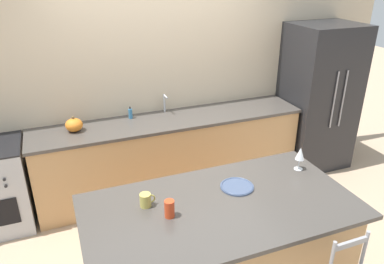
{
  "coord_description": "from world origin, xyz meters",
  "views": [
    {
      "loc": [
        -1.2,
        -3.39,
        2.55
      ],
      "look_at": [
        -0.07,
        -0.5,
        1.13
      ],
      "focal_mm": 35.0,
      "sensor_mm": 36.0,
      "label": 1
    }
  ],
  "objects_px": {
    "wine_glass": "(300,154)",
    "coffee_mug": "(146,200)",
    "pumpkin_decoration": "(74,125)",
    "tumbler_cup": "(169,209)",
    "dinner_plate": "(237,186)",
    "soap_bottle": "(130,114)",
    "refrigerator": "(318,98)"
  },
  "relations": [
    {
      "from": "wine_glass",
      "to": "coffee_mug",
      "type": "xyz_separation_m",
      "value": [
        -1.35,
        -0.04,
        -0.1
      ]
    },
    {
      "from": "pumpkin_decoration",
      "to": "tumbler_cup",
      "type": "bearing_deg",
      "value": -74.81
    },
    {
      "from": "wine_glass",
      "to": "tumbler_cup",
      "type": "xyz_separation_m",
      "value": [
        -1.23,
        -0.22,
        -0.08
      ]
    },
    {
      "from": "dinner_plate",
      "to": "wine_glass",
      "type": "bearing_deg",
      "value": 5.72
    },
    {
      "from": "tumbler_cup",
      "to": "soap_bottle",
      "type": "xyz_separation_m",
      "value": [
        0.15,
        1.88,
        -0.01
      ]
    },
    {
      "from": "dinner_plate",
      "to": "wine_glass",
      "type": "relative_size",
      "value": 1.29
    },
    {
      "from": "tumbler_cup",
      "to": "pumpkin_decoration",
      "type": "relative_size",
      "value": 0.72
    },
    {
      "from": "wine_glass",
      "to": "soap_bottle",
      "type": "relative_size",
      "value": 1.49
    },
    {
      "from": "refrigerator",
      "to": "dinner_plate",
      "type": "distance_m",
      "value": 2.47
    },
    {
      "from": "pumpkin_decoration",
      "to": "refrigerator",
      "type": "bearing_deg",
      "value": -1.72
    },
    {
      "from": "soap_bottle",
      "to": "tumbler_cup",
      "type": "bearing_deg",
      "value": -94.63
    },
    {
      "from": "tumbler_cup",
      "to": "soap_bottle",
      "type": "height_order",
      "value": "soap_bottle"
    },
    {
      "from": "dinner_plate",
      "to": "soap_bottle",
      "type": "xyz_separation_m",
      "value": [
        -0.46,
        1.72,
        0.04
      ]
    },
    {
      "from": "coffee_mug",
      "to": "dinner_plate",
      "type": "bearing_deg",
      "value": -1.7
    },
    {
      "from": "refrigerator",
      "to": "wine_glass",
      "type": "xyz_separation_m",
      "value": [
        -1.34,
        -1.44,
        0.14
      ]
    },
    {
      "from": "wine_glass",
      "to": "pumpkin_decoration",
      "type": "bearing_deg",
      "value": 138.14
    },
    {
      "from": "coffee_mug",
      "to": "pumpkin_decoration",
      "type": "distance_m",
      "value": 1.61
    },
    {
      "from": "soap_bottle",
      "to": "pumpkin_decoration",
      "type": "bearing_deg",
      "value": -168.01
    },
    {
      "from": "pumpkin_decoration",
      "to": "coffee_mug",
      "type": "bearing_deg",
      "value": -77.29
    },
    {
      "from": "dinner_plate",
      "to": "pumpkin_decoration",
      "type": "relative_size",
      "value": 1.48
    },
    {
      "from": "refrigerator",
      "to": "dinner_plate",
      "type": "relative_size",
      "value": 7.06
    },
    {
      "from": "dinner_plate",
      "to": "wine_glass",
      "type": "xyz_separation_m",
      "value": [
        0.62,
        0.06,
        0.14
      ]
    },
    {
      "from": "dinner_plate",
      "to": "wine_glass",
      "type": "distance_m",
      "value": 0.64
    },
    {
      "from": "coffee_mug",
      "to": "wine_glass",
      "type": "bearing_deg",
      "value": 1.72
    },
    {
      "from": "dinner_plate",
      "to": "tumbler_cup",
      "type": "bearing_deg",
      "value": -165.4
    },
    {
      "from": "wine_glass",
      "to": "dinner_plate",
      "type": "bearing_deg",
      "value": -174.28
    },
    {
      "from": "refrigerator",
      "to": "dinner_plate",
      "type": "xyz_separation_m",
      "value": [
        -1.96,
        -1.5,
        0.0
      ]
    },
    {
      "from": "dinner_plate",
      "to": "soap_bottle",
      "type": "relative_size",
      "value": 1.91
    },
    {
      "from": "refrigerator",
      "to": "soap_bottle",
      "type": "relative_size",
      "value": 13.5
    },
    {
      "from": "refrigerator",
      "to": "wine_glass",
      "type": "relative_size",
      "value": 9.09
    },
    {
      "from": "refrigerator",
      "to": "pumpkin_decoration",
      "type": "distance_m",
      "value": 3.05
    },
    {
      "from": "pumpkin_decoration",
      "to": "dinner_plate",
      "type": "bearing_deg",
      "value": -55.71
    }
  ]
}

